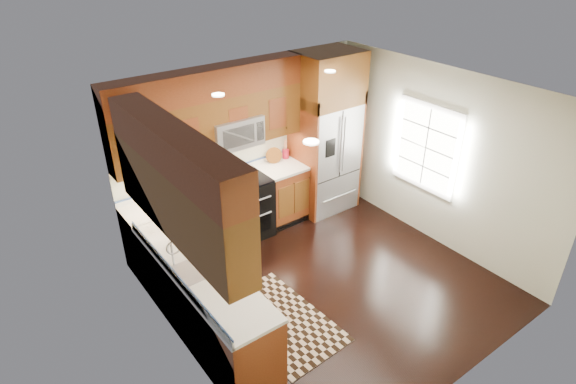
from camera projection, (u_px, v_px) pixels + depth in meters
ground at (327, 284)px, 6.42m from camera, size 4.00×4.00×0.00m
wall_back at (243, 146)px, 7.19m from camera, size 4.00×0.02×2.60m
wall_left at (178, 260)px, 4.75m from camera, size 0.02×4.00×2.60m
wall_right at (438, 158)px, 6.83m from camera, size 0.02×4.00×2.60m
window at (426, 147)px, 6.91m from camera, size 0.04×1.10×1.30m
base_cabinets at (210, 257)px, 6.19m from camera, size 2.85×3.00×0.90m
countertop at (213, 219)px, 6.12m from camera, size 2.86×3.01×0.04m
upper_cabinets at (198, 138)px, 5.60m from camera, size 2.85×3.00×1.15m
range at (243, 208)px, 7.23m from camera, size 0.76×0.67×0.95m
microwave at (235, 132)px, 6.74m from camera, size 0.76×0.40×0.42m
refrigerator at (326, 134)px, 7.61m from camera, size 0.98×0.75×2.60m
sink_faucet at (195, 264)px, 5.20m from camera, size 0.54×0.44×0.37m
rug at (281, 321)px, 5.82m from camera, size 1.02×1.62×0.01m
knife_block at (208, 176)px, 6.86m from camera, size 0.13×0.17×0.30m
utensil_crock at (286, 152)px, 7.62m from camera, size 0.14×0.14×0.30m
cutting_board at (274, 162)px, 7.52m from camera, size 0.33×0.33×0.02m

